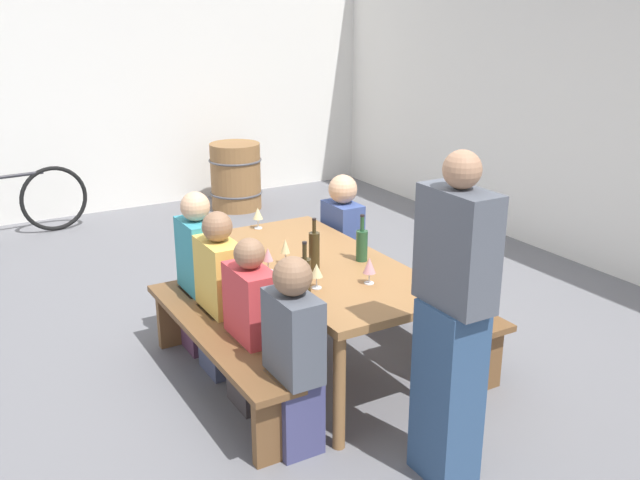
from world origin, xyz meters
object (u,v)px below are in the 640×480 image
wine_glass_4 (317,271)px  seated_guest_far_0 (342,247)px  seated_guest_near_0 (199,276)px  standing_host (452,330)px  wine_glass_1 (258,214)px  wine_glass_2 (268,255)px  wine_bottle_2 (314,251)px  seated_guest_near_3 (294,360)px  wine_barrel (236,176)px  seated_guest_near_1 (221,298)px  bench_near (216,344)px  bench_far (410,296)px  wine_bottle_0 (362,244)px  wine_glass_3 (369,266)px  wine_bottle_1 (305,277)px  seated_guest_far_1 (456,307)px  tasting_table (320,273)px  wine_glass_0 (285,247)px  seated_guest_near_2 (252,329)px  parked_bicycle_0 (1,205)px

wine_glass_4 → seated_guest_far_0: bearing=141.6°
seated_guest_near_0 → standing_host: size_ratio=0.67×
seated_guest_far_0 → wine_glass_1: bearing=-15.3°
wine_glass_2 → wine_glass_4: same height
wine_bottle_2 → standing_host: (1.22, 0.08, -0.05)m
wine_glass_4 → seated_guest_near_3: seated_guest_near_3 is taller
wine_barrel → seated_guest_near_0: bearing=-27.6°
wine_glass_2 → seated_guest_near_1: seated_guest_near_1 is taller
wine_glass_4 → seated_guest_near_1: size_ratio=0.14×
bench_near → bench_far: bearing=90.0°
bench_far → seated_guest_near_3: 1.54m
wine_bottle_0 → wine_glass_3: (0.35, -0.18, -0.00)m
bench_far → standing_host: standing_host is taller
wine_bottle_1 → seated_guest_far_1: (0.21, 0.96, -0.32)m
seated_guest_far_0 → tasting_table: bearing=48.8°
seated_guest_near_1 → wine_barrel: (-3.57, 1.67, -0.13)m
wine_glass_1 → seated_guest_far_1: size_ratio=0.14×
bench_far → standing_host: 1.61m
wine_bottle_0 → seated_guest_near_3: 1.09m
wine_glass_0 → seated_guest_near_2: bearing=-53.0°
bench_near → wine_glass_0: 0.74m
tasting_table → seated_guest_near_1: size_ratio=1.70×
wine_bottle_2 → bench_far: bearing=97.5°
tasting_table → wine_glass_4: bearing=-32.8°
bench_near → parked_bicycle_0: 4.05m
wine_bottle_1 → wine_bottle_0: bearing=119.2°
wine_bottle_2 → wine_glass_1: 0.96m
bench_near → seated_guest_near_3: size_ratio=1.59×
seated_guest_near_1 → seated_guest_near_2: bearing=-90.0°
wine_glass_4 → wine_bottle_1: bearing=-56.5°
wine_glass_2 → wine_bottle_0: bearing=77.9°
wine_bottle_0 → seated_guest_far_1: size_ratio=0.27×
seated_guest_near_1 → wine_barrel: 3.95m
seated_guest_far_0 → seated_guest_near_0: bearing=1.4°
seated_guest_near_2 → standing_host: standing_host is taller
tasting_table → seated_guest_near_0: bearing=-137.5°
seated_guest_near_0 → wine_glass_2: bearing=-70.1°
wine_glass_4 → wine_glass_1: bearing=170.6°
wine_bottle_0 → wine_glass_2: bearing=-102.1°
bench_far → wine_glass_3: (0.47, -0.67, 0.51)m
seated_guest_near_2 → seated_guest_far_0: size_ratio=0.96×
wine_bottle_2 → seated_guest_near_1: (-0.38, -0.49, -0.36)m
wine_bottle_2 → wine_glass_1: size_ratio=2.13×
wine_glass_0 → wine_glass_3: wine_glass_0 is taller
seated_guest_near_0 → seated_guest_far_1: bearing=-47.9°
wine_glass_2 → wine_barrel: 4.12m
seated_guest_far_0 → parked_bicycle_0: (-3.30, -2.07, -0.18)m
bench_near → seated_guest_far_1: bearing=63.6°
wine_bottle_2 → wine_glass_1: wine_bottle_2 is taller
wine_glass_2 → wine_glass_3: (0.49, 0.43, 0.01)m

